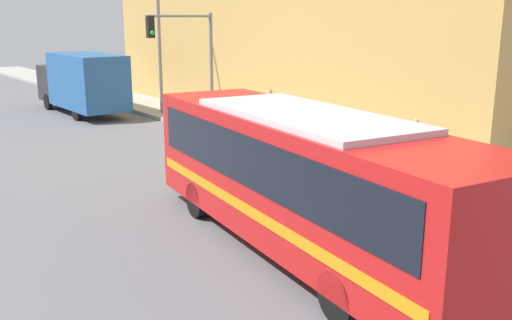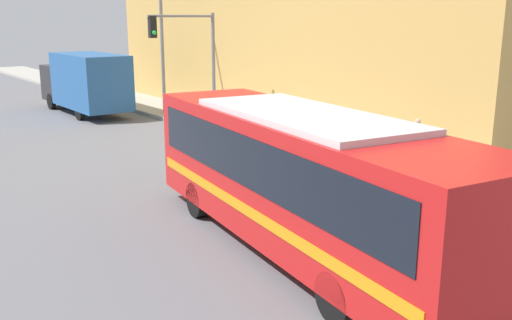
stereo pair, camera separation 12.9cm
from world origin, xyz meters
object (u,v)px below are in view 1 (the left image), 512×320
object	(u,v)px
city_bus	(303,173)
traffic_light_pole	(189,50)
street_lamp	(151,27)
pedestrian_near_corner	(415,141)
fire_hydrant	(390,164)
parking_meter	(281,124)
delivery_truck	(82,82)

from	to	relation	value
city_bus	traffic_light_pole	distance (m)	14.32
street_lamp	pedestrian_near_corner	bearing A→B (deg)	-82.59
traffic_light_pole	pedestrian_near_corner	distance (m)	10.93
traffic_light_pole	street_lamp	bearing A→B (deg)	80.99
city_bus	pedestrian_near_corner	bearing A→B (deg)	29.45
fire_hydrant	parking_meter	size ratio (longest dim) A/B	0.59
city_bus	delivery_truck	world-z (taller)	delivery_truck
city_bus	pedestrian_near_corner	world-z (taller)	city_bus
city_bus	parking_meter	bearing A→B (deg)	61.30
city_bus	pedestrian_near_corner	distance (m)	8.51
city_bus	traffic_light_pole	xyz separation A→B (m)	(5.11, 13.25, 1.91)
fire_hydrant	delivery_truck	bearing A→B (deg)	98.58
traffic_light_pole	delivery_truck	bearing A→B (deg)	102.74
traffic_light_pole	pedestrian_near_corner	bearing A→B (deg)	-74.65
parking_meter	city_bus	bearing A→B (deg)	-127.12
delivery_truck	street_lamp	distance (m)	5.07
delivery_truck	fire_hydrant	distance (m)	19.23
traffic_light_pole	city_bus	bearing A→B (deg)	-111.08
traffic_light_pole	parking_meter	size ratio (longest dim) A/B	4.01
pedestrian_near_corner	fire_hydrant	bearing A→B (deg)	-165.41
city_bus	delivery_truck	size ratio (longest dim) A/B	1.38
parking_meter	delivery_truck	bearing A→B (deg)	101.98
pedestrian_near_corner	traffic_light_pole	bearing A→B (deg)	105.35
city_bus	delivery_truck	xyz separation A→B (m)	(3.23, 21.54, -0.06)
city_bus	fire_hydrant	size ratio (longest dim) A/B	14.16
street_lamp	pedestrian_near_corner	xyz separation A→B (m)	(1.99, -15.32, -3.67)
street_lamp	delivery_truck	bearing A→B (deg)	130.14
city_bus	parking_meter	size ratio (longest dim) A/B	8.35
traffic_light_pole	pedestrian_near_corner	size ratio (longest dim) A/B	3.22
traffic_light_pole	parking_meter	distance (m)	5.93
delivery_truck	street_lamp	bearing A→B (deg)	-49.86
pedestrian_near_corner	city_bus	bearing A→B (deg)	-158.97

